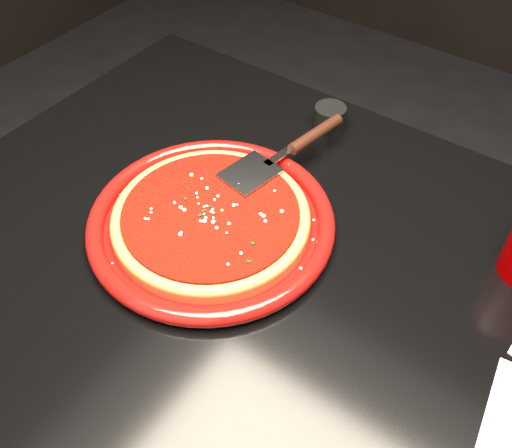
{
  "coord_description": "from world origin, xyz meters",
  "views": [
    {
      "loc": [
        0.23,
        -0.43,
        1.38
      ],
      "look_at": [
        -0.1,
        0.03,
        0.77
      ],
      "focal_mm": 40.0,
      "sensor_mm": 36.0,
      "label": 1
    }
  ],
  "objects_px": {
    "plate": "(211,222)",
    "table": "(292,401)",
    "pizza_server": "(286,151)",
    "ramekin": "(330,117)"
  },
  "relations": [
    {
      "from": "table",
      "to": "plate",
      "type": "relative_size",
      "value": 3.27
    },
    {
      "from": "plate",
      "to": "ramekin",
      "type": "relative_size",
      "value": 6.62
    },
    {
      "from": "table",
      "to": "plate",
      "type": "bearing_deg",
      "value": -179.28
    },
    {
      "from": "plate",
      "to": "table",
      "type": "bearing_deg",
      "value": 0.72
    },
    {
      "from": "ramekin",
      "to": "plate",
      "type": "bearing_deg",
      "value": -93.13
    },
    {
      "from": "pizza_server",
      "to": "ramekin",
      "type": "distance_m",
      "value": 0.15
    },
    {
      "from": "pizza_server",
      "to": "ramekin",
      "type": "bearing_deg",
      "value": 101.18
    },
    {
      "from": "table",
      "to": "pizza_server",
      "type": "bearing_deg",
      "value": 130.94
    },
    {
      "from": "plate",
      "to": "ramekin",
      "type": "distance_m",
      "value": 0.31
    },
    {
      "from": "plate",
      "to": "pizza_server",
      "type": "xyz_separation_m",
      "value": [
        0.02,
        0.17,
        0.03
      ]
    }
  ]
}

